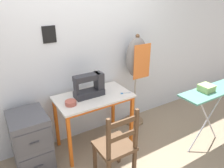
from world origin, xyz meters
TOP-DOWN VIEW (x-y plane):
  - ground_plane at (0.00, 0.00)m, footprint 14.00×14.00m
  - wall_back at (-0.00, 0.64)m, footprint 10.00×0.06m
  - sewing_table at (0.00, 0.27)m, footprint 1.00×0.57m
  - sewing_machine at (-0.02, 0.31)m, footprint 0.40×0.17m
  - fabric_bowl at (-0.34, 0.21)m, footprint 0.14×0.14m
  - scissors at (0.39, 0.14)m, footprint 0.15×0.08m
  - thread_spool_near_machine at (0.19, 0.33)m, footprint 0.03×0.03m
  - wooden_chair at (-0.09, -0.40)m, footprint 0.40×0.38m
  - filing_cabinet at (-0.85, 0.29)m, footprint 0.41×0.52m
  - dress_form at (0.82, 0.44)m, footprint 0.34×0.32m
  - ironing_board at (1.31, -0.55)m, footprint 1.01×0.30m
  - storage_box at (1.19, -0.52)m, footprint 0.17×0.17m

SIDE VIEW (x-z plane):
  - ground_plane at x=0.00m, z-range 0.00..0.00m
  - filing_cabinet at x=-0.85m, z-range 0.00..0.75m
  - wooden_chair at x=-0.09m, z-range -0.02..0.92m
  - sewing_table at x=0.00m, z-range 0.28..1.05m
  - scissors at x=0.39m, z-range 0.77..0.77m
  - thread_spool_near_machine at x=0.19m, z-range 0.77..0.80m
  - fabric_bowl at x=-0.34m, z-range 0.77..0.83m
  - ironing_board at x=1.31m, z-range 0.38..1.26m
  - sewing_machine at x=-0.02m, z-range 0.75..1.07m
  - storage_box at x=1.19m, z-range 0.87..0.96m
  - dress_form at x=0.82m, z-range 0.32..1.80m
  - wall_back at x=0.00m, z-range 0.00..2.55m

